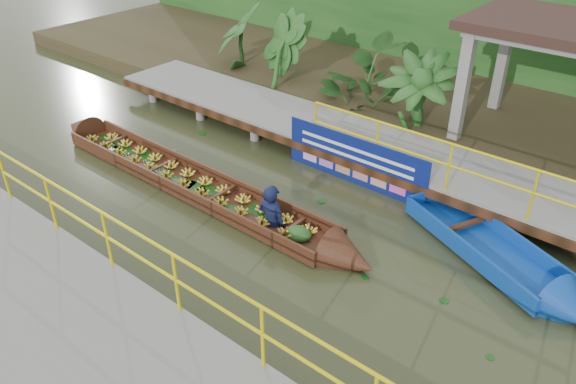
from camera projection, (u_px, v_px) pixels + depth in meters
The scene contains 10 objects.
ground at pixel (276, 231), 10.82m from camera, with size 80.00×80.00×0.00m, color #2E3219.
land_strip at pixel (450, 104), 15.64m from camera, with size 30.00×8.00×0.45m, color #312A18.
far_dock at pixel (374, 147), 12.82m from camera, with size 16.00×2.06×1.66m.
near_dock at pixel (126, 384), 7.35m from camera, with size 18.00×2.40×1.73m.
pavilion at pixel (575, 41), 11.88m from camera, with size 4.40×3.00×3.00m.
foliage_backdrop at pixel (497, 21), 16.37m from camera, with size 30.00×0.80×4.00m, color #164115.
vendor_boat at pixel (201, 183), 11.88m from camera, with size 9.36×1.07×2.12m.
moored_blue_boat at pixel (524, 276), 9.41m from camera, with size 3.97×2.53×0.93m.
blue_banner at pixel (355, 161), 12.09m from camera, with size 3.50×0.04×1.09m.
tropical_plants at pixel (411, 83), 13.66m from camera, with size 14.56×1.56×1.95m.
Camera 1 is at (5.79, -6.68, 6.28)m, focal length 35.00 mm.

